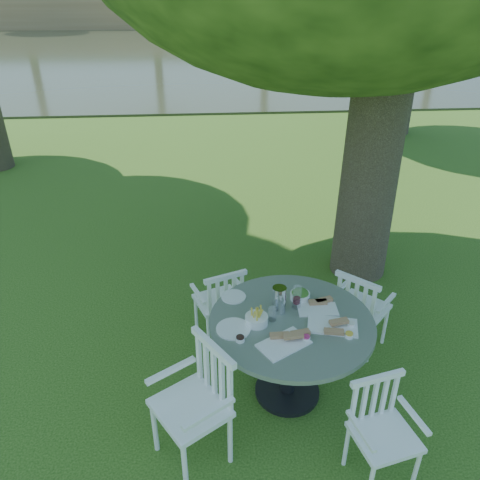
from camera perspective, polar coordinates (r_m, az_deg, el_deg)
name	(u,v)px	position (r m, az deg, el deg)	size (l,w,h in m)	color
ground	(242,318)	(5.08, 0.19, -9.53)	(140.00, 140.00, 0.00)	#1F420D
table	(291,336)	(3.90, 6.19, -11.57)	(1.32, 1.32, 0.80)	black
chair_ne	(359,306)	(4.54, 14.27, -7.82)	(0.60, 0.60, 0.86)	white
chair_nw	(222,300)	(4.52, -2.22, -7.34)	(0.53, 0.52, 0.83)	white
chair_sw	(201,395)	(3.53, -4.75, -18.27)	(0.65, 0.66, 0.97)	white
chair_se	(379,422)	(3.61, 16.62, -20.48)	(0.49, 0.47, 0.81)	white
tableware	(283,312)	(3.79, 5.27, -8.76)	(1.12, 0.93, 0.23)	white
river	(205,52)	(27.17, -4.23, 21.90)	(100.00, 28.00, 0.12)	#2D331E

